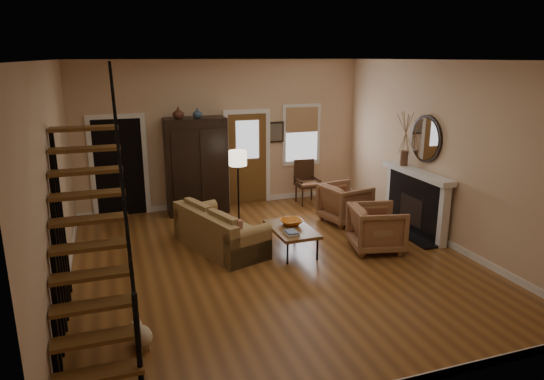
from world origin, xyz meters
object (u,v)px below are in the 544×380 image
object	(u,v)px
armchair_right	(345,203)
sofa	(220,229)
coffee_table	(291,239)
side_chair	(307,183)
armchair_left	(377,228)
floor_lamp	(238,189)
armoire	(196,166)

from	to	relation	value
armchair_right	sofa	bearing A→B (deg)	91.31
coffee_table	side_chair	xyz separation A→B (m)	(1.40, 2.60, 0.29)
coffee_table	side_chair	size ratio (longest dim) A/B	1.14
coffee_table	armchair_left	size ratio (longest dim) A/B	1.30
sofa	side_chair	size ratio (longest dim) A/B	1.92
sofa	armchair_right	xyz separation A→B (m)	(2.80, 0.60, 0.04)
floor_lamp	coffee_table	bearing A→B (deg)	-72.07
armchair_right	side_chair	bearing A→B (deg)	-1.52
armoire	coffee_table	xyz separation A→B (m)	(1.15, -2.80, -0.83)
armchair_right	side_chair	xyz separation A→B (m)	(-0.24, 1.46, 0.10)
armoire	armchair_left	bearing A→B (deg)	-50.92
sofa	floor_lamp	world-z (taller)	floor_lamp
armoire	armchair_right	world-z (taller)	armoire
sofa	coffee_table	xyz separation A→B (m)	(1.16, -0.54, -0.14)
armoire	floor_lamp	xyz separation A→B (m)	(0.62, -1.18, -0.27)
coffee_table	armchair_right	world-z (taller)	armchair_right
coffee_table	floor_lamp	distance (m)	1.79
armchair_left	armchair_right	size ratio (longest dim) A/B	1.00
armchair_right	floor_lamp	size ratio (longest dim) A/B	0.57
coffee_table	armchair_right	bearing A→B (deg)	34.78
armchair_left	sofa	bearing A→B (deg)	82.48
armoire	armchair_left	size ratio (longest dim) A/B	2.35
sofa	armchair_right	bearing A→B (deg)	-6.67
armchair_right	side_chair	size ratio (longest dim) A/B	0.87
floor_lamp	armoire	bearing A→B (deg)	117.88
armoire	side_chair	size ratio (longest dim) A/B	2.06
sofa	armoire	bearing A→B (deg)	70.79
armoire	armchair_right	size ratio (longest dim) A/B	2.36
armoire	coffee_table	distance (m)	3.14
armoire	coffee_table	size ratio (longest dim) A/B	1.81
sofa	armchair_right	size ratio (longest dim) A/B	2.20
armchair_right	floor_lamp	world-z (taller)	floor_lamp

